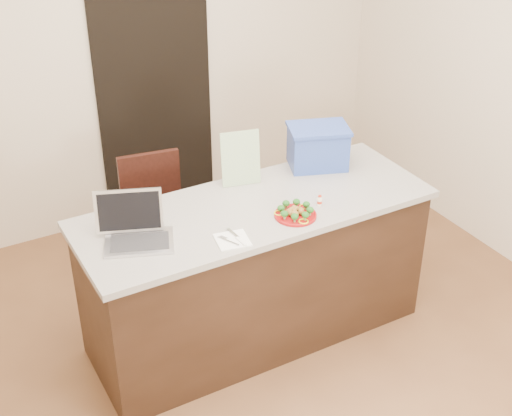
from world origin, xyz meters
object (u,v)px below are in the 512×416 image
island (255,272)px  laptop (134,227)px  napkin (232,240)px  chair (158,213)px  yogurt_bottle (320,201)px  blue_box (318,146)px  plate (295,215)px

island → laptop: laptop is taller
napkin → chair: 1.16m
island → yogurt_bottle: 0.60m
laptop → blue_box: (1.30, 0.23, 0.07)m
island → laptop: 0.89m
island → yogurt_bottle: bearing=-27.7°
plate → yogurt_bottle: (0.18, 0.04, 0.02)m
yogurt_bottle → blue_box: bearing=58.2°
yogurt_bottle → chair: 1.24m
blue_box → chair: (-0.86, 0.58, -0.53)m
plate → blue_box: size_ratio=0.54×
island → laptop: (-0.72, 0.01, 0.53)m
island → chair: size_ratio=2.24×
island → blue_box: bearing=23.0°
laptop → chair: (0.43, 0.81, -0.47)m
plate → yogurt_bottle: yogurt_bottle is taller
yogurt_bottle → blue_box: (0.26, 0.42, 0.11)m
plate → laptop: 0.88m
laptop → chair: bearing=83.7°
napkin → plate: bearing=6.5°
plate → napkin: size_ratio=1.40×
yogurt_bottle → napkin: bearing=-171.9°
blue_box → yogurt_bottle: bearing=-101.6°
plate → chair: size_ratio=0.26×
island → napkin: size_ratio=12.21×
plate → chair: plate is taller
napkin → laptop: size_ratio=0.40×
yogurt_bottle → plate: bearing=-168.2°
island → chair: same height
laptop → blue_box: 1.32m
napkin → laptop: laptop is taller
laptop → napkin: bearing=-10.0°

